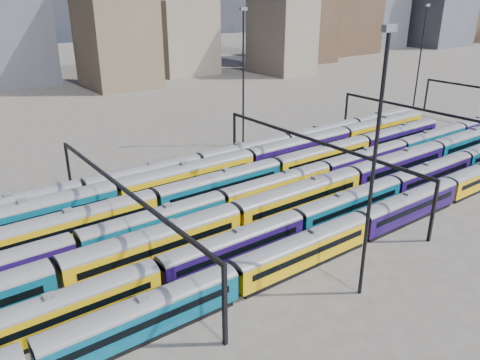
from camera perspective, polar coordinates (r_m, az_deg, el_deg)
ground at (r=66.14m, az=2.50°, el=-3.15°), size 500.00×500.00×0.00m
rake_0 at (r=57.71m, az=14.47°, el=-5.14°), size 112.02×2.73×4.59m
rake_1 at (r=51.59m, az=-0.72°, el=-7.81°), size 130.21×2.72×4.57m
rake_2 at (r=56.92m, az=-0.65°, el=-4.40°), size 127.42×3.11×5.24m
rake_3 at (r=73.18m, az=10.21°, el=1.13°), size 114.78×2.80×4.70m
rake_4 at (r=62.12m, az=-10.43°, el=-2.52°), size 124.21×3.03×5.10m
rake_5 at (r=65.11m, az=-14.98°, el=-1.52°), size 135.30×3.30×5.57m
rake_6 at (r=76.14m, az=-5.08°, el=2.21°), size 113.72×2.78×4.66m
gantry_1 at (r=54.05m, az=-14.12°, el=-1.87°), size 0.35×40.35×8.03m
gantry_2 at (r=70.01m, az=8.98°, el=4.00°), size 0.35×40.35×8.03m
gantry_3 at (r=93.18m, az=22.24°, el=7.12°), size 0.35×40.35×8.03m
mast_2 at (r=43.34m, az=16.05°, el=2.18°), size 1.40×0.50×25.60m
mast_3 at (r=89.20m, az=0.41°, el=12.85°), size 1.40×0.50×25.60m
mast_5 at (r=123.33m, az=21.13°, el=13.95°), size 1.40×0.50×25.60m
skyline at (r=208.72m, az=7.01°, el=19.76°), size 399.22×60.48×50.03m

